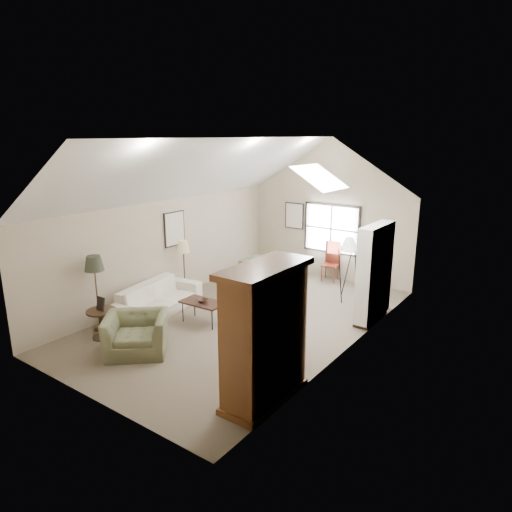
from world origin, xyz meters
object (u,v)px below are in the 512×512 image
Objects in this scene: armchair_near at (136,334)px; side_table at (102,324)px; armoire at (265,335)px; sofa at (158,299)px; coffee_table at (203,312)px; side_chair at (330,262)px; armchair_far at (260,273)px.

side_table is at bearing 137.65° from armchair_near.
armoire is 4.42m from sofa.
coffee_table is (0.07, 1.80, -0.13)m from armchair_near.
coffee_table is (1.25, 0.18, -0.10)m from sofa.
armchair_near is 1.18× the size of coffee_table.
armchair_near is 1.81m from coffee_table.
armchair_near is 1.04× the size of side_chair.
coffee_table is at bearing 149.14° from armoire.
armchair_far reaches higher than sofa.
armchair_near is at bearing 100.63° from armchair_far.
side_chair is (2.05, 6.19, 0.25)m from side_table.
side_chair reaches higher than coffee_table.
armoire is 3.41m from coffee_table.
armoire reaches higher than sofa.
coffee_table is at bearing 57.03° from side_table.
armoire is 4.07m from side_table.
armchair_far reaches higher than armchair_near.
sofa is 1.60m from side_table.
sofa is at bearing 159.67° from armoire.
coffee_table is 1.61× the size of side_table.
armchair_near reaches higher than side_table.
coffee_table is at bearing 46.44° from armchair_near.
armchair_far is at bearing -26.57° from sofa.
armchair_far is at bearing 80.42° from side_table.
armoire is at bearing 1.23° from side_table.
armchair_near is 6.28m from side_chair.
armoire is 5.54m from armchair_far.
side_chair is at bearing 39.90° from armchair_near.
side_chair is at bearing 78.55° from coffee_table.
armchair_far is (0.87, 2.94, 0.05)m from sofa.
armchair_far reaches higher than coffee_table.
armchair_far is at bearing 97.99° from coffee_table.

